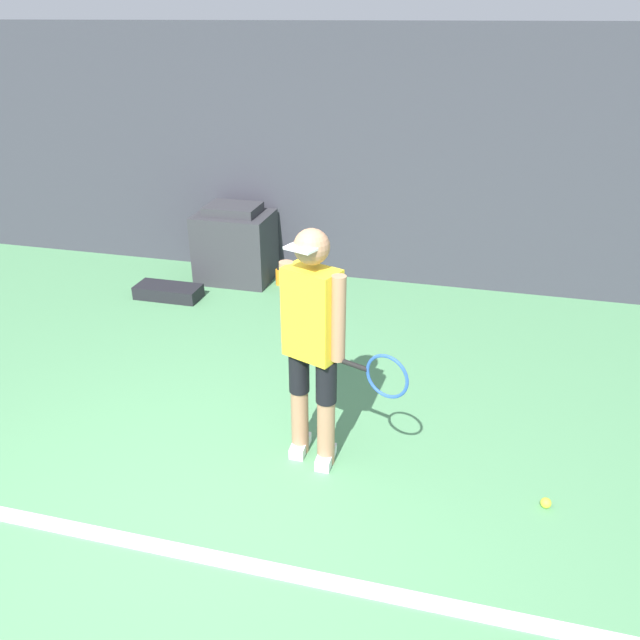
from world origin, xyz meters
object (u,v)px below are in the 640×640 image
tennis_player (314,340)px  covered_chair (235,245)px  tennis_ball (546,503)px  water_bottle (279,277)px  equipment_bag (168,292)px

tennis_player → covered_chair: 3.43m
tennis_ball → tennis_player: bearing=175.3°
tennis_ball → water_bottle: size_ratio=0.33×
equipment_bag → water_bottle: 1.24m
equipment_bag → tennis_ball: bearing=-32.1°
covered_chair → equipment_bag: (-0.52, -0.70, -0.35)m
equipment_bag → water_bottle: water_bottle is taller
tennis_ball → covered_chair: size_ratio=0.08×
covered_chair → equipment_bag: size_ratio=1.25×
tennis_player → equipment_bag: tennis_player is taller
equipment_bag → water_bottle: bearing=31.4°
tennis_ball → covered_chair: covered_chair is taller
covered_chair → water_bottle: (0.53, -0.05, -0.32)m
tennis_player → equipment_bag: bearing=156.0°
tennis_ball → water_bottle: (-2.70, 3.01, 0.06)m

